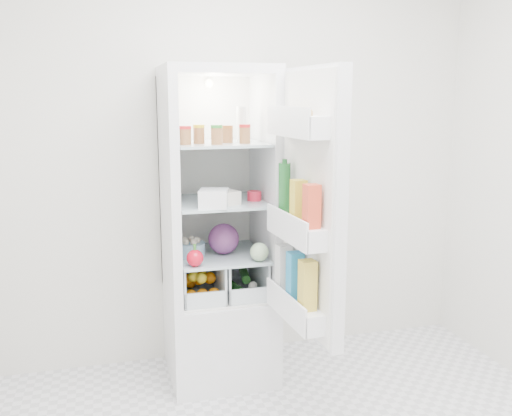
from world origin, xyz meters
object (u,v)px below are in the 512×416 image
object	(u,v)px
refrigerator	(217,264)
red_cabbage	(224,239)
mushroom_bowl	(191,249)
fridge_door	(308,210)

from	to	relation	value
refrigerator	red_cabbage	distance (m)	0.19
red_cabbage	mushroom_bowl	distance (m)	0.20
mushroom_bowl	fridge_door	size ratio (longest dim) A/B	0.12
red_cabbage	fridge_door	world-z (taller)	fridge_door
red_cabbage	mushroom_bowl	bearing A→B (deg)	178.05
refrigerator	red_cabbage	bearing A→B (deg)	-71.24
red_cabbage	mushroom_bowl	xyz separation A→B (m)	(-0.19, 0.01, -0.05)
mushroom_bowl	fridge_door	xyz separation A→B (m)	(0.48, -0.57, 0.31)
mushroom_bowl	fridge_door	distance (m)	0.81
red_cabbage	fridge_door	bearing A→B (deg)	-62.46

